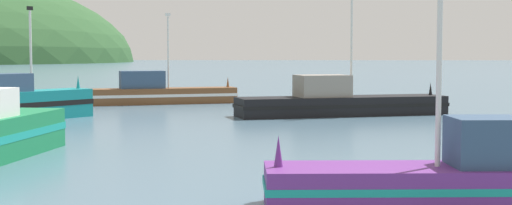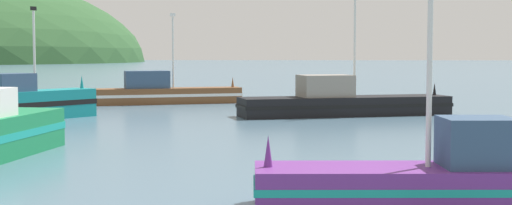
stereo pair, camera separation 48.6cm
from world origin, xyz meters
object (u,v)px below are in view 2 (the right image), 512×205
object	(u,v)px
fishing_boat_purple	(426,181)
fishing_boat_brown	(159,93)
fishing_boat_teal	(27,103)
fishing_boat_black	(342,103)

from	to	relation	value
fishing_boat_purple	fishing_boat_brown	distance (m)	33.96
fishing_boat_purple	fishing_boat_teal	distance (m)	25.86
fishing_boat_purple	fishing_boat_black	distance (m)	23.49
fishing_boat_black	fishing_boat_brown	bearing A→B (deg)	127.41
fishing_boat_brown	fishing_boat_black	bearing A→B (deg)	-55.31
fishing_boat_purple	fishing_boat_brown	world-z (taller)	fishing_boat_brown
fishing_boat_purple	fishing_boat_black	bearing A→B (deg)	-92.53
fishing_boat_purple	fishing_boat_teal	bearing A→B (deg)	-53.89
fishing_boat_teal	fishing_boat_black	world-z (taller)	fishing_boat_black
fishing_boat_teal	fishing_boat_brown	distance (m)	12.64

